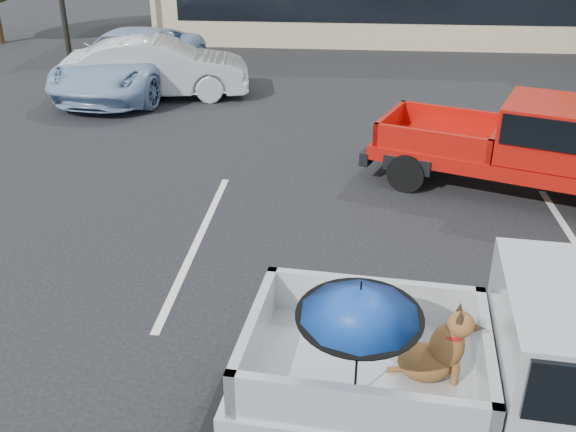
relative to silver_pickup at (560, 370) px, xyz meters
The scene contains 6 objects.
ground 2.64m from the silver_pickup, 122.62° to the left, with size 90.00×90.00×0.00m, color black.
stripe_left 6.00m from the silver_pickup, 136.81° to the left, with size 0.12×5.00×0.01m, color silver.
silver_pickup is the anchor object (origin of this frame).
red_pickup 6.57m from the silver_pickup, 77.59° to the left, with size 5.65×3.66×1.76m.
silver_sedan 14.22m from the silver_pickup, 120.33° to the left, with size 1.71×4.90×1.61m, color silver.
blue_suv 15.12m from the silver_pickup, 122.35° to the left, with size 2.74×5.94×1.65m, color #84A1C5.
Camera 1 is at (-0.73, -6.86, 4.88)m, focal length 40.00 mm.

